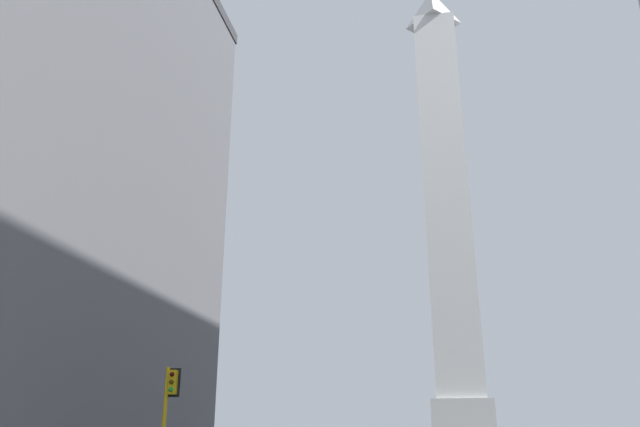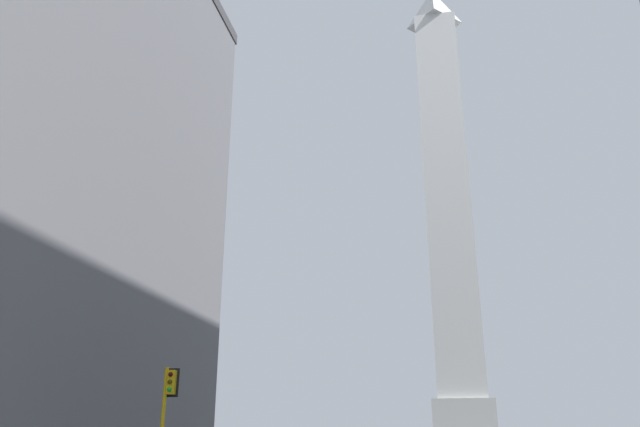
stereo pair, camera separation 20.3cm
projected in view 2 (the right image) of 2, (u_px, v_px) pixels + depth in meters
obelisk at (448, 203)px, 81.25m from camera, size 7.05×7.05×64.63m
traffic_light_mid_left at (167, 404)px, 28.99m from camera, size 0.78×0.50×5.00m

